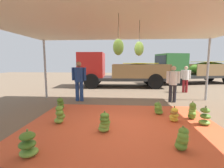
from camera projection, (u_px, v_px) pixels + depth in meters
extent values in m
plane|color=brown|center=(123.00, 100.00, 7.59)|extent=(40.00, 40.00, 0.00)
cube|color=#D1512D|center=(122.00, 124.00, 4.62)|extent=(5.34, 4.13, 0.01)
cylinder|color=#9EA0A5|center=(45.00, 69.00, 7.98)|extent=(0.10, 0.10, 2.80)
cylinder|color=#9EA0A5|center=(208.00, 70.00, 7.42)|extent=(0.10, 0.10, 2.80)
cube|color=beige|center=(123.00, 20.00, 4.25)|extent=(8.00, 7.00, 0.06)
cylinder|color=#4C422D|center=(118.00, 26.00, 3.59)|extent=(0.01, 0.01, 0.52)
ellipsoid|color=#6B9E38|center=(118.00, 47.00, 3.65)|extent=(0.24, 0.24, 0.36)
cylinder|color=#4C422D|center=(139.00, 30.00, 4.17)|extent=(0.01, 0.01, 0.51)
ellipsoid|color=#75A83D|center=(139.00, 49.00, 4.23)|extent=(0.24, 0.24, 0.36)
ellipsoid|color=#6B9E38|center=(204.00, 122.00, 4.58)|extent=(0.34, 0.34, 0.14)
ellipsoid|color=#477523|center=(205.00, 116.00, 4.55)|extent=(0.32, 0.32, 0.14)
ellipsoid|color=#518428|center=(205.00, 110.00, 4.50)|extent=(0.35, 0.35, 0.14)
cylinder|color=olive|center=(206.00, 108.00, 4.52)|extent=(0.04, 0.04, 0.12)
ellipsoid|color=#6B9E38|center=(29.00, 152.00, 3.06)|extent=(0.42, 0.42, 0.14)
ellipsoid|color=#477523|center=(27.00, 144.00, 3.01)|extent=(0.43, 0.43, 0.14)
ellipsoid|color=#477523|center=(27.00, 136.00, 2.96)|extent=(0.35, 0.35, 0.14)
cylinder|color=olive|center=(27.00, 132.00, 2.98)|extent=(0.04, 0.04, 0.12)
ellipsoid|color=#6B9E38|center=(104.00, 129.00, 4.14)|extent=(0.39, 0.39, 0.15)
ellipsoid|color=#75A83D|center=(105.00, 125.00, 4.14)|extent=(0.38, 0.38, 0.15)
ellipsoid|color=#60932D|center=(105.00, 122.00, 4.12)|extent=(0.36, 0.36, 0.15)
ellipsoid|color=#518428|center=(105.00, 119.00, 4.10)|extent=(0.27, 0.27, 0.15)
ellipsoid|color=#518428|center=(105.00, 116.00, 4.10)|extent=(0.28, 0.28, 0.15)
cylinder|color=olive|center=(105.00, 113.00, 4.09)|extent=(0.04, 0.04, 0.12)
ellipsoid|color=gold|center=(174.00, 119.00, 4.84)|extent=(0.35, 0.35, 0.13)
ellipsoid|color=gold|center=(173.00, 117.00, 4.83)|extent=(0.33, 0.33, 0.13)
ellipsoid|color=gold|center=(175.00, 115.00, 4.78)|extent=(0.27, 0.27, 0.13)
ellipsoid|color=#996628|center=(174.00, 112.00, 4.78)|extent=(0.25, 0.25, 0.13)
ellipsoid|color=gold|center=(175.00, 110.00, 4.76)|extent=(0.22, 0.22, 0.13)
cylinder|color=olive|center=(174.00, 108.00, 4.77)|extent=(0.04, 0.04, 0.12)
ellipsoid|color=#518428|center=(181.00, 146.00, 3.27)|extent=(0.34, 0.34, 0.17)
ellipsoid|color=#518428|center=(182.00, 142.00, 3.27)|extent=(0.29, 0.29, 0.17)
ellipsoid|color=#60932D|center=(183.00, 139.00, 3.22)|extent=(0.30, 0.30, 0.17)
ellipsoid|color=#60932D|center=(183.00, 136.00, 3.21)|extent=(0.25, 0.25, 0.17)
ellipsoid|color=#518428|center=(184.00, 132.00, 3.23)|extent=(0.28, 0.28, 0.17)
cylinder|color=olive|center=(183.00, 129.00, 3.21)|extent=(0.04, 0.04, 0.12)
ellipsoid|color=#75A83D|center=(59.00, 120.00, 4.69)|extent=(0.35, 0.35, 0.17)
ellipsoid|color=#6B9E38|center=(61.00, 116.00, 4.71)|extent=(0.25, 0.25, 0.17)
ellipsoid|color=#60932D|center=(60.00, 113.00, 4.64)|extent=(0.32, 0.32, 0.17)
ellipsoid|color=#60932D|center=(59.00, 109.00, 4.66)|extent=(0.26, 0.26, 0.17)
cylinder|color=olive|center=(59.00, 107.00, 4.64)|extent=(0.04, 0.04, 0.12)
ellipsoid|color=#518428|center=(192.00, 116.00, 5.06)|extent=(0.31, 0.31, 0.17)
ellipsoid|color=#60932D|center=(192.00, 114.00, 5.01)|extent=(0.24, 0.24, 0.17)
ellipsoid|color=#75A83D|center=(192.00, 111.00, 5.03)|extent=(0.22, 0.22, 0.17)
ellipsoid|color=#6B9E38|center=(193.00, 108.00, 5.01)|extent=(0.27, 0.27, 0.17)
ellipsoid|color=#60932D|center=(193.00, 105.00, 4.97)|extent=(0.23, 0.23, 0.17)
cylinder|color=olive|center=(193.00, 103.00, 4.98)|extent=(0.04, 0.04, 0.12)
ellipsoid|color=#60932D|center=(159.00, 112.00, 5.51)|extent=(0.39, 0.39, 0.16)
ellipsoid|color=#518428|center=(158.00, 110.00, 5.50)|extent=(0.35, 0.35, 0.16)
ellipsoid|color=#60932D|center=(158.00, 107.00, 5.48)|extent=(0.32, 0.32, 0.16)
ellipsoid|color=#518428|center=(158.00, 105.00, 5.50)|extent=(0.29, 0.29, 0.16)
cylinder|color=olive|center=(158.00, 103.00, 5.49)|extent=(0.04, 0.04, 0.12)
ellipsoid|color=#477523|center=(60.00, 106.00, 6.15)|extent=(0.33, 0.33, 0.18)
ellipsoid|color=#477523|center=(61.00, 103.00, 6.16)|extent=(0.37, 0.37, 0.18)
ellipsoid|color=#477523|center=(60.00, 100.00, 6.10)|extent=(0.23, 0.23, 0.18)
cylinder|color=olive|center=(60.00, 99.00, 6.11)|extent=(0.04, 0.04, 0.12)
cube|color=#2D2D2D|center=(123.00, 78.00, 11.79)|extent=(6.24, 2.59, 0.20)
cube|color=red|center=(92.00, 65.00, 11.74)|extent=(1.81, 2.22, 1.70)
cube|color=#232D38|center=(80.00, 60.00, 11.73)|extent=(0.10, 1.87, 0.75)
cube|color=olive|center=(141.00, 72.00, 10.56)|extent=(3.81, 0.24, 0.90)
cube|color=olive|center=(137.00, 70.00, 12.80)|extent=(3.81, 0.24, 0.90)
cube|color=olive|center=(166.00, 71.00, 11.62)|extent=(0.18, 2.34, 0.90)
ellipsoid|color=#60932D|center=(139.00, 70.00, 11.68)|extent=(3.43, 2.10, 0.95)
cube|color=yellow|center=(139.00, 63.00, 11.61)|extent=(2.36, 1.87, 0.04)
cylinder|color=black|center=(91.00, 81.00, 10.82)|extent=(1.01, 0.32, 1.00)
cylinder|color=black|center=(96.00, 78.00, 12.94)|extent=(1.01, 0.32, 1.00)
cylinder|color=black|center=(155.00, 81.00, 10.68)|extent=(1.01, 0.32, 1.00)
cylinder|color=black|center=(149.00, 78.00, 12.80)|extent=(1.01, 0.32, 1.00)
cube|color=#2D2D2D|center=(196.00, 76.00, 13.66)|extent=(6.81, 3.83, 0.20)
cube|color=#2D6B33|center=(171.00, 65.00, 13.12)|extent=(2.28, 2.46, 1.70)
cube|color=#232D38|center=(160.00, 60.00, 12.90)|extent=(0.49, 1.75, 0.75)
cube|color=#99754C|center=(220.00, 70.00, 12.76)|extent=(3.89, 1.10, 0.90)
cube|color=#99754C|center=(200.00, 69.00, 14.87)|extent=(3.89, 1.10, 0.90)
ellipsoid|color=#60932D|center=(209.00, 68.00, 13.80)|extent=(3.89, 2.73, 1.05)
cube|color=yellow|center=(210.00, 62.00, 13.73)|extent=(2.76, 2.27, 0.04)
cylinder|color=black|center=(179.00, 79.00, 12.28)|extent=(1.04, 0.53, 1.00)
cylinder|color=black|center=(165.00, 77.00, 14.28)|extent=(1.04, 0.53, 1.00)
cylinder|color=black|center=(209.00, 76.00, 15.07)|extent=(1.04, 0.53, 1.00)
cylinder|color=#26262D|center=(170.00, 93.00, 7.18)|extent=(0.15, 0.15, 0.78)
cylinder|color=#26262D|center=(175.00, 93.00, 7.17)|extent=(0.15, 0.15, 0.78)
cylinder|color=silver|center=(173.00, 78.00, 7.09)|extent=(0.36, 0.36, 0.58)
cylinder|color=silver|center=(168.00, 77.00, 7.10)|extent=(0.11, 0.11, 0.52)
cylinder|color=silver|center=(179.00, 77.00, 7.07)|extent=(0.11, 0.11, 0.52)
sphere|color=tan|center=(174.00, 68.00, 7.03)|extent=(0.21, 0.21, 0.21)
cylinder|color=navy|center=(77.00, 91.00, 7.43)|extent=(0.16, 0.16, 0.87)
cylinder|color=navy|center=(82.00, 91.00, 7.41)|extent=(0.16, 0.16, 0.87)
cylinder|color=navy|center=(79.00, 75.00, 7.32)|extent=(0.40, 0.40, 0.65)
cylinder|color=navy|center=(73.00, 74.00, 7.33)|extent=(0.13, 0.13, 0.58)
cylinder|color=navy|center=(85.00, 74.00, 7.29)|extent=(0.13, 0.13, 0.58)
sphere|color=#936B4C|center=(79.00, 64.00, 7.26)|extent=(0.23, 0.23, 0.23)
cylinder|color=maroon|center=(184.00, 86.00, 9.51)|extent=(0.14, 0.14, 0.74)
cylinder|color=maroon|center=(187.00, 86.00, 9.50)|extent=(0.14, 0.14, 0.74)
cylinder|color=silver|center=(186.00, 75.00, 9.42)|extent=(0.34, 0.34, 0.56)
cylinder|color=silver|center=(182.00, 74.00, 9.43)|extent=(0.11, 0.11, 0.50)
cylinder|color=silver|center=(190.00, 74.00, 9.40)|extent=(0.11, 0.11, 0.50)
sphere|color=tan|center=(186.00, 68.00, 9.37)|extent=(0.20, 0.20, 0.20)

